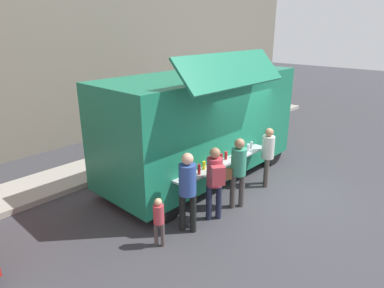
# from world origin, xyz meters

# --- Properties ---
(ground_plane) EXTENTS (60.00, 60.00, 0.00)m
(ground_plane) POSITION_xyz_m (0.00, 0.00, 0.00)
(ground_plane) COLOR #38383D
(curb_strip) EXTENTS (28.00, 1.60, 0.15)m
(curb_strip) POSITION_xyz_m (-4.41, 4.64, 0.07)
(curb_strip) COLOR #9E998E
(curb_strip) RESTS_ON ground
(food_truck_main) EXTENTS (5.93, 2.95, 3.59)m
(food_truck_main) POSITION_xyz_m (-0.41, 2.02, 1.61)
(food_truck_main) COLOR #197754
(food_truck_main) RESTS_ON ground
(trash_bin) EXTENTS (0.60, 0.60, 0.93)m
(trash_bin) POSITION_xyz_m (3.28, 4.34, 0.46)
(trash_bin) COLOR #2D5D36
(trash_bin) RESTS_ON ground
(customer_front_ordering) EXTENTS (0.54, 0.44, 1.74)m
(customer_front_ordering) POSITION_xyz_m (-1.15, 0.25, 1.03)
(customer_front_ordering) COLOR #494341
(customer_front_ordering) RESTS_ON ground
(customer_mid_with_backpack) EXTENTS (0.50, 0.55, 1.71)m
(customer_mid_with_backpack) POSITION_xyz_m (-1.95, 0.29, 1.05)
(customer_mid_with_backpack) COLOR #1E2138
(customer_mid_with_backpack) RESTS_ON ground
(customer_rear_waiting) EXTENTS (0.36, 0.36, 1.78)m
(customer_rear_waiting) POSITION_xyz_m (-2.67, 0.42, 1.06)
(customer_rear_waiting) COLOR black
(customer_rear_waiting) RESTS_ON ground
(customer_extra_browsing) EXTENTS (0.33, 0.33, 1.63)m
(customer_extra_browsing) POSITION_xyz_m (0.38, 0.35, 0.98)
(customer_extra_browsing) COLOR #4E453F
(customer_extra_browsing) RESTS_ON ground
(child_near_queue) EXTENTS (0.21, 0.21, 1.05)m
(child_near_queue) POSITION_xyz_m (-3.43, 0.48, 0.63)
(child_near_queue) COLOR #4E4343
(child_near_queue) RESTS_ON ground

